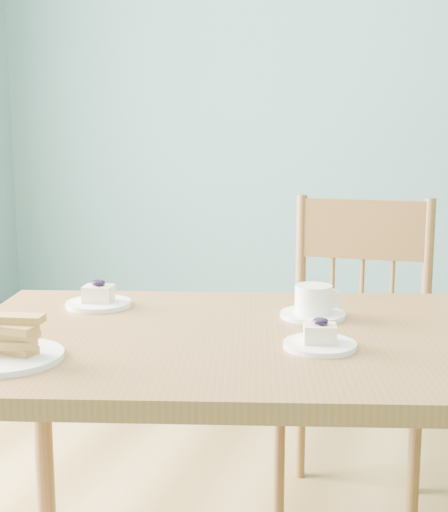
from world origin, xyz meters
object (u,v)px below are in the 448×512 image
object	(u,v)px
cheesecake_plate_far	(98,300)
coffee_cup	(314,304)
dining_table	(281,367)
biscotti_plate	(5,346)
dining_chair	(355,354)
cheesecake_plate_near	(320,340)

from	to	relation	value
cheesecake_plate_far	coffee_cup	world-z (taller)	coffee_cup
dining_table	biscotti_plate	bearing A→B (deg)	-159.19
dining_chair	cheesecake_plate_near	bearing A→B (deg)	-90.01
coffee_cup	biscotti_plate	xyz separation A→B (m)	(-0.49, -0.47, -0.00)
coffee_cup	biscotti_plate	bearing A→B (deg)	-157.34
cheesecake_plate_far	dining_table	bearing A→B (deg)	-11.95
dining_table	coffee_cup	size ratio (longest dim) A/B	10.21
dining_table	biscotti_plate	world-z (taller)	biscotti_plate
dining_table	cheesecake_plate_far	distance (m)	0.49
dining_table	coffee_cup	xyz separation A→B (m)	(0.04, 0.15, 0.10)
cheesecake_plate_near	biscotti_plate	distance (m)	0.59
cheesecake_plate_far	cheesecake_plate_near	bearing A→B (deg)	-17.15
dining_chair	biscotti_plate	xyz separation A→B (m)	(-0.53, -0.98, 0.27)
dining_chair	coffee_cup	bearing A→B (deg)	-95.49
coffee_cup	cheesecake_plate_far	bearing A→B (deg)	164.50
dining_chair	biscotti_plate	world-z (taller)	dining_chair
cheesecake_plate_near	biscotti_plate	world-z (taller)	biscotti_plate
dining_chair	coffee_cup	size ratio (longest dim) A/B	6.41
dining_table	cheesecake_plate_far	size ratio (longest dim) A/B	9.63
biscotti_plate	coffee_cup	bearing A→B (deg)	44.09
biscotti_plate	dining_table	bearing A→B (deg)	35.53
cheesecake_plate_far	biscotti_plate	bearing A→B (deg)	-86.79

